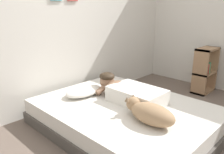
{
  "coord_description": "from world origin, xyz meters",
  "views": [
    {
      "loc": [
        -1.87,
        -1.14,
        1.41
      ],
      "look_at": [
        0.1,
        0.79,
        0.55
      ],
      "focal_mm": 37.09,
      "sensor_mm": 36.0,
      "label": 1
    }
  ],
  "objects_px": {
    "bed": "(125,117)",
    "bookshelf": "(205,70)",
    "person_lying": "(128,91)",
    "cell_phone": "(160,119)",
    "pillow": "(84,91)",
    "dog": "(150,113)",
    "coffee_cup": "(121,89)"
  },
  "relations": [
    {
      "from": "bed",
      "to": "bookshelf",
      "type": "xyz_separation_m",
      "value": [
        1.85,
        -0.14,
        0.23
      ]
    },
    {
      "from": "person_lying",
      "to": "cell_phone",
      "type": "relative_size",
      "value": 6.57
    },
    {
      "from": "person_lying",
      "to": "pillow",
      "type": "bearing_deg",
      "value": 119.34
    },
    {
      "from": "bed",
      "to": "pillow",
      "type": "height_order",
      "value": "pillow"
    },
    {
      "from": "dog",
      "to": "coffee_cup",
      "type": "relative_size",
      "value": 4.6
    },
    {
      "from": "pillow",
      "to": "coffee_cup",
      "type": "xyz_separation_m",
      "value": [
        0.42,
        -0.26,
        -0.02
      ]
    },
    {
      "from": "bed",
      "to": "dog",
      "type": "distance_m",
      "value": 0.54
    },
    {
      "from": "cell_phone",
      "to": "bookshelf",
      "type": "relative_size",
      "value": 0.19
    },
    {
      "from": "bookshelf",
      "to": "person_lying",
      "type": "bearing_deg",
      "value": 172.51
    },
    {
      "from": "bed",
      "to": "pillow",
      "type": "xyz_separation_m",
      "value": [
        -0.14,
        0.58,
        0.21
      ]
    },
    {
      "from": "person_lying",
      "to": "coffee_cup",
      "type": "xyz_separation_m",
      "value": [
        0.14,
        0.24,
        -0.07
      ]
    },
    {
      "from": "dog",
      "to": "cell_phone",
      "type": "bearing_deg",
      "value": -22.51
    },
    {
      "from": "bed",
      "to": "person_lying",
      "type": "relative_size",
      "value": 2.21
    },
    {
      "from": "pillow",
      "to": "cell_phone",
      "type": "xyz_separation_m",
      "value": [
        0.11,
        -1.08,
        -0.05
      ]
    },
    {
      "from": "bed",
      "to": "cell_phone",
      "type": "xyz_separation_m",
      "value": [
        -0.03,
        -0.5,
        0.16
      ]
    },
    {
      "from": "bookshelf",
      "to": "dog",
      "type": "bearing_deg",
      "value": -171.25
    },
    {
      "from": "coffee_cup",
      "to": "bookshelf",
      "type": "bearing_deg",
      "value": -16.65
    },
    {
      "from": "bed",
      "to": "bookshelf",
      "type": "relative_size",
      "value": 2.71
    },
    {
      "from": "dog",
      "to": "cell_phone",
      "type": "height_order",
      "value": "dog"
    },
    {
      "from": "coffee_cup",
      "to": "person_lying",
      "type": "bearing_deg",
      "value": -120.47
    },
    {
      "from": "cell_phone",
      "to": "bed",
      "type": "bearing_deg",
      "value": 86.96
    },
    {
      "from": "dog",
      "to": "bookshelf",
      "type": "xyz_separation_m",
      "value": [
        1.99,
        0.31,
        -0.02
      ]
    },
    {
      "from": "bed",
      "to": "pillow",
      "type": "relative_size",
      "value": 3.91
    },
    {
      "from": "bed",
      "to": "bookshelf",
      "type": "height_order",
      "value": "bookshelf"
    },
    {
      "from": "person_lying",
      "to": "cell_phone",
      "type": "height_order",
      "value": "person_lying"
    },
    {
      "from": "dog",
      "to": "bookshelf",
      "type": "bearing_deg",
      "value": 8.75
    },
    {
      "from": "bed",
      "to": "cell_phone",
      "type": "bearing_deg",
      "value": -93.04
    },
    {
      "from": "pillow",
      "to": "cell_phone",
      "type": "distance_m",
      "value": 1.09
    },
    {
      "from": "bookshelf",
      "to": "cell_phone",
      "type": "bearing_deg",
      "value": -169.22
    },
    {
      "from": "coffee_cup",
      "to": "bookshelf",
      "type": "height_order",
      "value": "bookshelf"
    },
    {
      "from": "dog",
      "to": "coffee_cup",
      "type": "xyz_separation_m",
      "value": [
        0.44,
        0.77,
        -0.07
      ]
    },
    {
      "from": "person_lying",
      "to": "cell_phone",
      "type": "bearing_deg",
      "value": -106.63
    }
  ]
}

